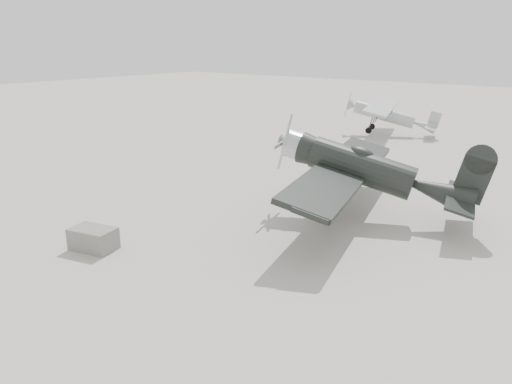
# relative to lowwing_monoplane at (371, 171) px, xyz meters

# --- Properties ---
(ground) EXTENTS (160.00, 160.00, 0.00)m
(ground) POSITION_rel_lowwing_monoplane_xyz_m (-4.77, -5.34, -2.13)
(ground) COLOR #A79E94
(ground) RESTS_ON ground
(lowwing_monoplane) EXTENTS (9.07, 12.51, 4.03)m
(lowwing_monoplane) POSITION_rel_lowwing_monoplane_xyz_m (0.00, 0.00, 0.00)
(lowwing_monoplane) COLOR black
(lowwing_monoplane) RESTS_ON ground
(highwing_monoplane) EXTENTS (7.59, 10.55, 3.00)m
(highwing_monoplane) POSITION_rel_lowwing_monoplane_xyz_m (-7.75, 19.74, -0.25)
(highwing_monoplane) COLOR #ABAEB0
(highwing_monoplane) RESTS_ON ground
(equipment_block) EXTENTS (1.86, 1.40, 0.83)m
(equipment_block) POSITION_rel_lowwing_monoplane_xyz_m (-6.63, -9.62, -1.71)
(equipment_block) COLOR slate
(equipment_block) RESTS_ON ground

